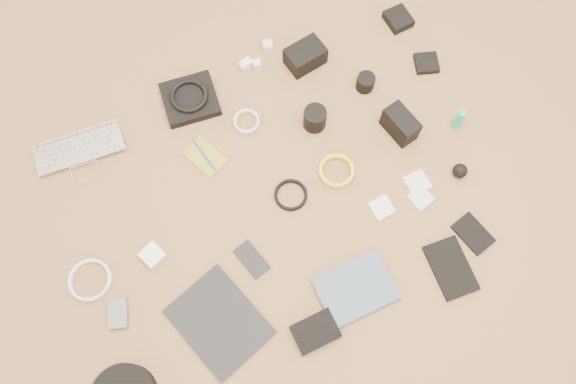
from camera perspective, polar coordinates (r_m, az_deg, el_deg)
name	(u,v)px	position (r m, az deg, el deg)	size (l,w,h in m)	color
laptop	(82,160)	(1.98, -20.16, 3.11)	(0.30, 0.21, 0.02)	#BCBCC0
headphone_pouch	(190,99)	(1.99, -9.92, 9.27)	(0.18, 0.17, 0.03)	black
headphones	(189,96)	(1.97, -10.04, 9.62)	(0.13, 0.13, 0.02)	black
charger_a	(248,63)	(2.04, -4.13, 12.94)	(0.03, 0.03, 0.03)	silver
charger_b	(244,65)	(2.04, -4.48, 12.70)	(0.03, 0.03, 0.03)	silver
charger_c	(268,46)	(2.07, -2.06, 14.62)	(0.03, 0.03, 0.03)	silver
charger_d	(257,64)	(2.04, -3.18, 12.85)	(0.03, 0.03, 0.03)	silver
dslr_camera	(305,56)	(2.02, 1.76, 13.63)	(0.13, 0.09, 0.08)	black
lens_pouch	(398,19)	(2.18, 11.14, 16.86)	(0.08, 0.09, 0.03)	black
notebook_olive	(205,157)	(1.89, -8.42, 3.56)	(0.09, 0.13, 0.01)	olive
pen_blue	(205,156)	(1.89, -8.45, 3.66)	(0.01, 0.01, 0.13)	#1546AE
cable_white_a	(247,122)	(1.93, -4.23, 7.09)	(0.09, 0.09, 0.01)	silver
lens_a	(315,118)	(1.90, 2.74, 7.48)	(0.08, 0.08, 0.08)	black
lens_b	(365,82)	(1.99, 7.88, 10.97)	(0.06, 0.06, 0.06)	black
card_reader	(426,63)	(2.10, 13.88, 12.60)	(0.08, 0.08, 0.02)	black
power_brick	(153,255)	(1.81, -13.58, -6.27)	(0.06, 0.06, 0.03)	silver
cable_white_b	(91,280)	(1.85, -19.42, -8.46)	(0.13, 0.13, 0.01)	silver
cable_black	(291,195)	(1.82, 0.29, -0.35)	(0.11, 0.11, 0.01)	black
cable_yellow	(336,172)	(1.86, 4.93, 2.09)	(0.12, 0.12, 0.01)	yellow
flash	(400,124)	(1.91, 11.34, 6.76)	(0.07, 0.12, 0.09)	black
lens_cleaner	(459,119)	(1.97, 16.97, 7.08)	(0.03, 0.03, 0.09)	teal
battery_charger	(118,314)	(1.80, -16.86, -11.77)	(0.06, 0.09, 0.02)	#59585E
tablet	(219,322)	(1.74, -7.00, -12.94)	(0.22, 0.28, 0.01)	black
phone	(252,259)	(1.77, -3.71, -6.85)	(0.06, 0.12, 0.01)	black
filter_case_left	(382,208)	(1.83, 9.51, -1.59)	(0.07, 0.07, 0.01)	silver
filter_case_mid	(421,198)	(1.87, 13.34, -0.61)	(0.06, 0.06, 0.01)	silver
filter_case_right	(417,183)	(1.89, 12.98, 0.93)	(0.07, 0.07, 0.01)	silver
air_blower	(460,171)	(1.92, 17.07, 2.08)	(0.05, 0.05, 0.05)	black
drive_case	(315,332)	(1.71, 2.81, -13.98)	(0.13, 0.09, 0.03)	black
paperback	(369,314)	(1.74, 8.19, -12.21)	(0.17, 0.23, 0.02)	#41576F
notebook_black_a	(451,268)	(1.83, 16.21, -7.42)	(0.11, 0.18, 0.01)	black
notebook_black_b	(473,234)	(1.88, 18.28, -4.04)	(0.08, 0.12, 0.01)	black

